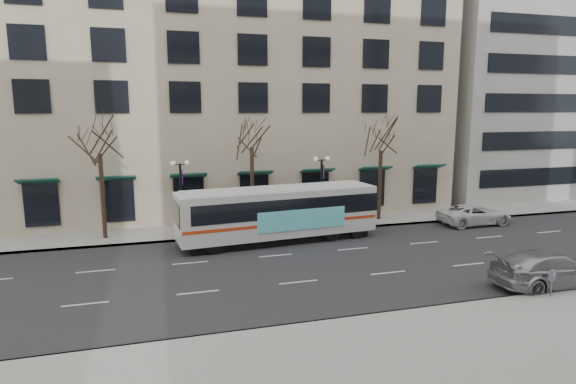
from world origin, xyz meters
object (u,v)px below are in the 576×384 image
object	(u,v)px
tree_far_right	(381,138)
silver_car	(550,269)
tree_far_left	(99,139)
pay_station	(552,277)
lamp_post_right	(321,187)
white_pickup	(474,214)
city_bus	(280,212)
lamp_post_left	(181,194)
tree_far_mid	(252,133)

from	to	relation	value
tree_far_right	silver_car	size ratio (longest dim) A/B	1.33
tree_far_left	tree_far_right	world-z (taller)	tree_far_left
tree_far_right	pay_station	size ratio (longest dim) A/B	6.66
lamp_post_right	white_pickup	world-z (taller)	lamp_post_right
tree_far_left	white_pickup	bearing A→B (deg)	-6.63
tree_far_left	city_bus	size ratio (longest dim) A/B	0.62
lamp_post_left	white_pickup	xyz separation A→B (m)	(21.37, -2.46, -2.18)
city_bus	silver_car	xyz separation A→B (m)	(10.64, -11.51, -1.07)
lamp_post_left	lamp_post_right	bearing A→B (deg)	0.00
white_pickup	pay_station	xyz separation A→B (m)	(-5.88, -13.29, 0.26)
silver_car	pay_station	xyz separation A→B (m)	(-1.22, -1.35, 0.15)
pay_station	tree_far_mid	bearing A→B (deg)	103.98
tree_far_mid	silver_car	distance (m)	19.96
lamp_post_left	city_bus	world-z (taller)	lamp_post_left
tree_far_right	city_bus	bearing A→B (deg)	-158.65
silver_car	tree_far_right	bearing A→B (deg)	7.50
tree_far_left	pay_station	bearing A→B (deg)	-38.58
lamp_post_right	city_bus	distance (m)	4.98
tree_far_mid	city_bus	xyz separation A→B (m)	(1.08, -3.49, -4.96)
lamp_post_right	white_pickup	bearing A→B (deg)	-12.24
tree_far_right	silver_car	distance (m)	16.08
lamp_post_left	silver_car	xyz separation A→B (m)	(16.71, -14.40, -2.07)
lamp_post_right	silver_car	world-z (taller)	lamp_post_right
pay_station	city_bus	bearing A→B (deg)	107.49
city_bus	silver_car	bearing A→B (deg)	-52.85
tree_far_left	city_bus	world-z (taller)	tree_far_left
tree_far_left	white_pickup	xyz separation A→B (m)	(26.37, -3.06, -5.93)
lamp_post_right	white_pickup	distance (m)	11.83
lamp_post_left	lamp_post_right	world-z (taller)	same
lamp_post_left	pay_station	bearing A→B (deg)	-45.49
tree_far_mid	lamp_post_left	size ratio (longest dim) A/B	1.64
lamp_post_right	silver_car	distance (m)	16.02
city_bus	white_pickup	world-z (taller)	city_bus
tree_far_left	silver_car	distance (m)	27.03
lamp_post_left	tree_far_mid	bearing A→B (deg)	6.85
city_bus	tree_far_mid	bearing A→B (deg)	101.59
tree_far_mid	white_pickup	bearing A→B (deg)	-10.60
lamp_post_left	pay_station	xyz separation A→B (m)	(15.49, -15.75, -1.92)
city_bus	silver_car	size ratio (longest dim) A/B	2.21
tree_far_mid	lamp_post_right	distance (m)	6.41
lamp_post_right	silver_car	bearing A→B (deg)	-65.03
tree_far_mid	pay_station	world-z (taller)	tree_far_mid
lamp_post_right	pay_station	xyz separation A→B (m)	(5.49, -15.75, -1.92)
lamp_post_left	pay_station	world-z (taller)	lamp_post_left
tree_far_mid	lamp_post_right	xyz separation A→B (m)	(5.01, -0.60, -3.96)
tree_far_left	pay_station	distance (m)	26.83
silver_car	white_pickup	xyz separation A→B (m)	(4.66, 11.94, -0.11)
silver_car	pay_station	world-z (taller)	silver_car
tree_far_right	lamp_post_right	xyz separation A→B (m)	(-4.99, -0.60, -3.48)
tree_far_mid	city_bus	world-z (taller)	tree_far_mid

